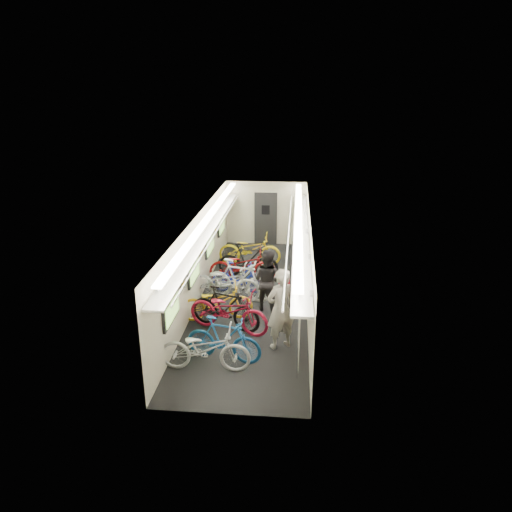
% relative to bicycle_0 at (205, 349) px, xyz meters
% --- Properties ---
extents(train_car_shell, '(10.00, 10.00, 10.00)m').
position_rel_bicycle_0_xyz_m(train_car_shell, '(0.30, 4.36, 1.16)').
color(train_car_shell, black).
rests_on(train_car_shell, ground).
extents(bicycle_0, '(1.90, 0.67, 1.00)m').
position_rel_bicycle_0_xyz_m(bicycle_0, '(0.00, 0.00, 0.00)').
color(bicycle_0, silver).
rests_on(bicycle_0, ground).
extents(bicycle_1, '(1.76, 0.84, 1.02)m').
position_rel_bicycle_0_xyz_m(bicycle_1, '(0.32, 0.39, 0.01)').
color(bicycle_1, '#164D89').
rests_on(bicycle_1, ground).
extents(bicycle_2, '(2.19, 1.30, 1.08)m').
position_rel_bicycle_0_xyz_m(bicycle_2, '(0.24, 1.69, 0.04)').
color(bicycle_2, maroon).
rests_on(bicycle_2, ground).
extents(bicycle_3, '(1.91, 1.10, 1.11)m').
position_rel_bicycle_0_xyz_m(bicycle_3, '(0.15, 1.80, 0.06)').
color(bicycle_3, black).
rests_on(bicycle_3, ground).
extents(bicycle_4, '(1.93, 1.02, 0.96)m').
position_rel_bicycle_0_xyz_m(bicycle_4, '(-0.14, 2.26, -0.02)').
color(bicycle_4, gold).
rests_on(bicycle_4, ground).
extents(bicycle_5, '(2.03, 1.04, 1.17)m').
position_rel_bicycle_0_xyz_m(bicycle_5, '(0.26, 3.52, 0.09)').
color(bicycle_5, silver).
rests_on(bicycle_5, ground).
extents(bicycle_6, '(2.08, 0.96, 1.05)m').
position_rel_bicycle_0_xyz_m(bicycle_6, '(-0.12, 3.48, 0.03)').
color(bicycle_6, '#B8B8BD').
rests_on(bicycle_6, ground).
extents(bicycle_7, '(1.58, 0.53, 0.94)m').
position_rel_bicycle_0_xyz_m(bicycle_7, '(0.20, 3.98, -0.03)').
color(bicycle_7, '#1A2BA0').
rests_on(bicycle_7, ground).
extents(bicycle_8, '(2.08, 0.88, 1.06)m').
position_rel_bicycle_0_xyz_m(bicycle_8, '(0.22, 4.76, 0.03)').
color(bicycle_8, maroon).
rests_on(bicycle_8, ground).
extents(bicycle_9, '(1.91, 0.63, 1.13)m').
position_rel_bicycle_0_xyz_m(bicycle_9, '(0.35, 5.12, 0.07)').
color(bicycle_9, black).
rests_on(bicycle_9, ground).
extents(bicycle_10, '(2.08, 0.74, 1.09)m').
position_rel_bicycle_0_xyz_m(bicycle_10, '(0.29, 6.27, 0.04)').
color(bicycle_10, gold).
rests_on(bicycle_10, ground).
extents(passenger_near, '(0.83, 0.75, 1.90)m').
position_rel_bicycle_0_xyz_m(passenger_near, '(1.51, 1.06, 0.45)').
color(passenger_near, gray).
rests_on(passenger_near, ground).
extents(passenger_mid, '(1.01, 0.93, 1.67)m').
position_rel_bicycle_0_xyz_m(passenger_mid, '(1.08, 2.96, 0.34)').
color(passenger_mid, black).
rests_on(passenger_mid, ground).
extents(backpack, '(0.26, 0.15, 0.38)m').
position_rel_bicycle_0_xyz_m(backpack, '(1.56, 1.84, 0.78)').
color(backpack, '#B01124').
rests_on(backpack, passenger_near).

